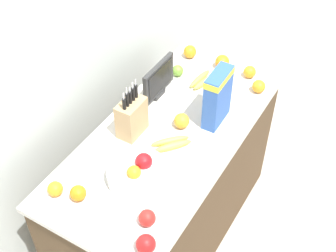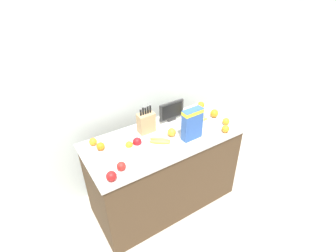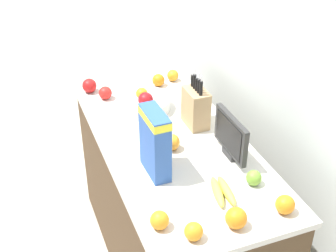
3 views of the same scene
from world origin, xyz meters
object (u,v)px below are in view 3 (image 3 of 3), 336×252
(small_monitor, at_px, (231,136))
(fruit_bowl, at_px, (144,103))
(banana_bunch_left, at_px, (156,131))
(orange_mid_left, at_px, (173,75))
(orange_back_center, at_px, (236,218))
(cereal_box, at_px, (155,140))
(orange_front_right, at_px, (160,220))
(orange_front_center, at_px, (285,205))
(apple_middle, at_px, (105,93))
(orange_by_cereal, at_px, (158,80))
(apple_rightmost, at_px, (254,178))
(orange_near_bowl, at_px, (171,142))
(orange_mid_right, at_px, (194,231))
(knife_block, at_px, (196,107))
(banana_bunch_right, at_px, (222,191))
(apple_by_knife_block, at_px, (89,86))

(small_monitor, xyz_separation_m, fruit_bowl, (-0.56, -0.23, -0.08))
(banana_bunch_left, bearing_deg, orange_mid_left, 150.61)
(banana_bunch_left, xyz_separation_m, orange_back_center, (0.72, 0.07, 0.03))
(cereal_box, distance_m, orange_back_center, 0.49)
(small_monitor, relative_size, orange_front_right, 3.70)
(cereal_box, distance_m, orange_front_center, 0.60)
(apple_middle, xyz_separation_m, orange_by_cereal, (-0.05, 0.34, -0.00))
(orange_back_center, bearing_deg, orange_front_center, 90.36)
(fruit_bowl, bearing_deg, apple_rightmost, 16.79)
(orange_near_bowl, bearing_deg, orange_back_center, 4.40)
(apple_rightmost, relative_size, orange_back_center, 0.80)
(banana_bunch_left, distance_m, orange_mid_left, 0.61)
(orange_mid_right, distance_m, orange_back_center, 0.18)
(apple_rightmost, bearing_deg, fruit_bowl, -163.21)
(knife_block, distance_m, small_monitor, 0.32)
(orange_back_center, bearing_deg, small_monitor, 155.94)
(apple_rightmost, height_order, orange_mid_left, orange_mid_left)
(banana_bunch_right, relative_size, orange_near_bowl, 2.50)
(knife_block, height_order, banana_bunch_right, knife_block)
(knife_block, distance_m, banana_bunch_right, 0.57)
(apple_middle, bearing_deg, fruit_bowl, 41.93)
(banana_bunch_right, bearing_deg, banana_bunch_left, -168.89)
(banana_bunch_right, height_order, orange_by_cereal, orange_by_cereal)
(apple_rightmost, distance_m, orange_near_bowl, 0.44)
(small_monitor, relative_size, orange_near_bowl, 3.40)
(orange_by_cereal, bearing_deg, fruit_bowl, -35.34)
(orange_front_right, bearing_deg, fruit_bowl, 165.24)
(banana_bunch_right, relative_size, orange_front_right, 2.73)
(small_monitor, bearing_deg, apple_by_knife_block, -151.61)
(orange_by_cereal, bearing_deg, orange_near_bowl, -14.50)
(small_monitor, relative_size, orange_front_center, 3.49)
(apple_by_knife_block, height_order, orange_near_bowl, apple_by_knife_block)
(small_monitor, height_order, orange_mid_right, small_monitor)
(apple_by_knife_block, height_order, orange_by_cereal, apple_by_knife_block)
(apple_rightmost, relative_size, orange_by_cereal, 0.92)
(orange_back_center, xyz_separation_m, orange_near_bowl, (-0.57, -0.04, -0.00))
(knife_block, xyz_separation_m, orange_back_center, (0.74, -0.15, -0.06))
(small_monitor, height_order, orange_near_bowl, small_monitor)
(cereal_box, distance_m, apple_middle, 0.75)
(banana_bunch_right, height_order, orange_near_bowl, orange_near_bowl)
(cereal_box, distance_m, orange_near_bowl, 0.23)
(small_monitor, bearing_deg, orange_by_cereal, -175.36)
(knife_block, height_order, orange_mid_right, knife_block)
(orange_mid_left, height_order, orange_front_right, orange_front_right)
(knife_block, height_order, apple_by_knife_block, knife_block)
(knife_block, distance_m, apple_middle, 0.57)
(small_monitor, bearing_deg, orange_mid_left, 177.19)
(orange_back_center, bearing_deg, orange_near_bowl, -175.60)
(apple_by_knife_block, distance_m, orange_front_center, 1.38)
(orange_back_center, bearing_deg, cereal_box, -158.24)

